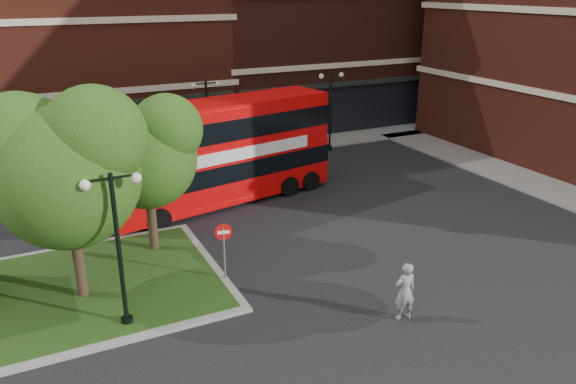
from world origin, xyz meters
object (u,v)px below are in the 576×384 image
woman (405,291)px  car_silver (190,159)px  bus (219,146)px  car_white (220,149)px

woman → car_silver: woman is taller
bus → car_white: size_ratio=2.63×
car_white → car_silver: bearing=107.2°
bus → woman: bus is taller
car_white → bus: bearing=154.2°
woman → car_white: size_ratio=0.44×
woman → car_silver: bearing=-79.5°
bus → woman: (1.70, -12.19, -1.87)m
car_silver → car_white: (2.15, 0.95, 0.07)m
bus → car_white: 7.19m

